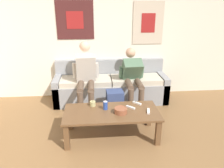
# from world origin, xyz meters

# --- Properties ---
(wall_back) EXTENTS (10.00, 0.07, 2.55)m
(wall_back) POSITION_xyz_m (0.00, 2.74, 1.28)
(wall_back) COLOR silver
(wall_back) RESTS_ON ground_plane
(couch) EXTENTS (2.18, 0.67, 0.78)m
(couch) POSITION_xyz_m (0.19, 2.40, 0.28)
(couch) COLOR gray
(couch) RESTS_ON ground_plane
(coffee_table) EXTENTS (1.35, 0.62, 0.41)m
(coffee_table) POSITION_xyz_m (0.10, 1.12, 0.35)
(coffee_table) COLOR brown
(coffee_table) RESTS_ON ground_plane
(person_seated_adult) EXTENTS (0.47, 0.86, 1.23)m
(person_seated_adult) POSITION_xyz_m (-0.28, 2.03, 0.66)
(person_seated_adult) COLOR brown
(person_seated_adult) RESTS_ON ground_plane
(person_seated_teen) EXTENTS (0.47, 0.96, 1.06)m
(person_seated_teen) POSITION_xyz_m (0.57, 2.08, 0.59)
(person_seated_teen) COLOR brown
(person_seated_teen) RESTS_ON ground_plane
(backpack) EXTENTS (0.29, 0.28, 0.46)m
(backpack) POSITION_xyz_m (0.21, 1.72, 0.22)
(backpack) COLOR navy
(backpack) RESTS_ON ground_plane
(ceramic_bowl) EXTENTS (0.19, 0.19, 0.08)m
(ceramic_bowl) POSITION_xyz_m (0.22, 1.07, 0.45)
(ceramic_bowl) COLOR brown
(ceramic_bowl) RESTS_ON coffee_table
(pillar_candle) EXTENTS (0.09, 0.09, 0.08)m
(pillar_candle) POSITION_xyz_m (-0.17, 1.33, 0.44)
(pillar_candle) COLOR tan
(pillar_candle) RESTS_ON coffee_table
(drink_can_blue) EXTENTS (0.07, 0.07, 0.12)m
(drink_can_blue) POSITION_xyz_m (0.02, 1.20, 0.47)
(drink_can_blue) COLOR #28479E
(drink_can_blue) RESTS_ON coffee_table
(game_controller_near_left) EXTENTS (0.07, 0.15, 0.03)m
(game_controller_near_left) POSITION_xyz_m (0.62, 1.06, 0.42)
(game_controller_near_left) COLOR white
(game_controller_near_left) RESTS_ON coffee_table
(game_controller_near_right) EXTENTS (0.13, 0.12, 0.03)m
(game_controller_near_right) POSITION_xyz_m (0.39, 1.20, 0.42)
(game_controller_near_right) COLOR white
(game_controller_near_right) RESTS_ON coffee_table
(game_controller_far_center) EXTENTS (0.13, 0.12, 0.03)m
(game_controller_far_center) POSITION_xyz_m (0.51, 1.33, 0.42)
(game_controller_far_center) COLOR white
(game_controller_far_center) RESTS_ON coffee_table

